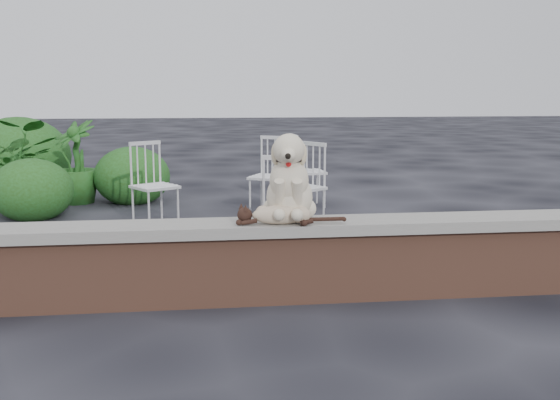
{
  "coord_description": "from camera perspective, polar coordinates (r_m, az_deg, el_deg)",
  "views": [
    {
      "loc": [
        -0.26,
        -4.49,
        1.52
      ],
      "look_at": [
        0.32,
        0.2,
        0.7
      ],
      "focal_mm": 41.44,
      "sensor_mm": 36.0,
      "label": 1
    }
  ],
  "objects": [
    {
      "name": "chair_e",
      "position": [
        8.38,
        2.45,
        2.62
      ],
      "size": [
        0.61,
        0.61,
        0.94
      ],
      "primitive_type": null,
      "rotation": [
        0.0,
        0.0,
        1.67
      ],
      "color": "silver",
      "rests_on": "ground"
    },
    {
      "name": "shrubbery",
      "position": [
        9.59,
        -20.24,
        2.88
      ],
      "size": [
        2.98,
        3.16,
        1.18
      ],
      "color": "#224513",
      "rests_on": "ground"
    },
    {
      "name": "cat",
      "position": [
        4.51,
        0.09,
        -1.19
      ],
      "size": [
        0.93,
        0.37,
        0.15
      ],
      "primitive_type": null,
      "rotation": [
        0.0,
        0.0,
        -0.17
      ],
      "color": "tan",
      "rests_on": "capstone"
    },
    {
      "name": "dog",
      "position": [
        4.63,
        0.84,
        2.16
      ],
      "size": [
        0.51,
        0.62,
        0.64
      ],
      "primitive_type": null,
      "rotation": [
        0.0,
        0.0,
        -0.17
      ],
      "color": "beige",
      "rests_on": "capstone"
    },
    {
      "name": "brick_wall",
      "position": [
        4.67,
        -3.64,
        -5.95
      ],
      "size": [
        6.0,
        0.3,
        0.5
      ],
      "primitive_type": "cube",
      "color": "brown",
      "rests_on": "ground"
    },
    {
      "name": "potted_plant_b",
      "position": [
        9.03,
        -17.6,
        3.23
      ],
      "size": [
        0.88,
        0.88,
        1.11
      ],
      "primitive_type": "imported",
      "rotation": [
        0.0,
        0.0,
        -0.78
      ],
      "color": "#224513",
      "rests_on": "ground"
    },
    {
      "name": "chair_d",
      "position": [
        7.02,
        1.82,
        1.22
      ],
      "size": [
        0.78,
        0.78,
        0.94
      ],
      "primitive_type": null,
      "rotation": [
        0.0,
        0.0,
        -0.97
      ],
      "color": "silver",
      "rests_on": "ground"
    },
    {
      "name": "capstone",
      "position": [
        4.6,
        -3.68,
        -2.47
      ],
      "size": [
        6.2,
        0.4,
        0.08
      ],
      "primitive_type": "cube",
      "color": "slate",
      "rests_on": "brick_wall"
    },
    {
      "name": "potted_plant_a",
      "position": [
        8.75,
        -22.0,
        2.93
      ],
      "size": [
        1.08,
        0.95,
        1.16
      ],
      "primitive_type": "imported",
      "rotation": [
        0.0,
        0.0,
        -0.05
      ],
      "color": "#224513",
      "rests_on": "ground"
    },
    {
      "name": "chair_a",
      "position": [
        7.23,
        -10.99,
        1.3
      ],
      "size": [
        0.78,
        0.78,
        0.94
      ],
      "primitive_type": null,
      "rotation": [
        0.0,
        0.0,
        0.58
      ],
      "color": "silver",
      "rests_on": "ground"
    },
    {
      "name": "chair_c",
      "position": [
        5.9,
        0.66,
        -0.41
      ],
      "size": [
        0.71,
        0.71,
        0.94
      ],
      "primitive_type": null,
      "rotation": [
        0.0,
        0.0,
        2.82
      ],
      "color": "silver",
      "rests_on": "ground"
    },
    {
      "name": "chair_b",
      "position": [
        7.88,
        -0.95,
        2.17
      ],
      "size": [
        0.76,
        0.76,
        0.94
      ],
      "primitive_type": null,
      "rotation": [
        0.0,
        0.0,
        -0.49
      ],
      "color": "silver",
      "rests_on": "ground"
    },
    {
      "name": "ground",
      "position": [
        4.74,
        -3.61,
        -8.85
      ],
      "size": [
        60.0,
        60.0,
        0.0
      ],
      "primitive_type": "plane",
      "color": "black",
      "rests_on": "ground"
    }
  ]
}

